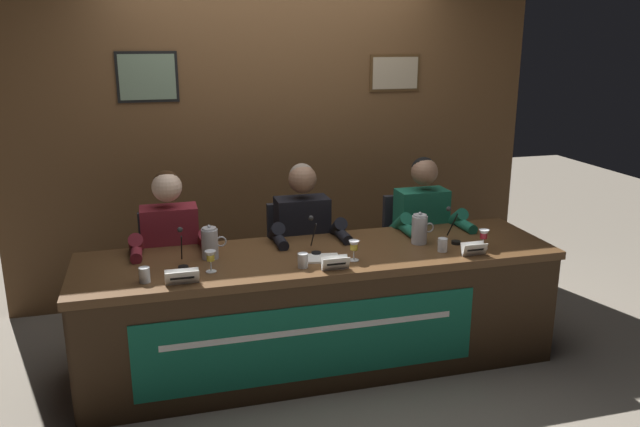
{
  "coord_description": "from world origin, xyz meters",
  "views": [
    {
      "loc": [
        -0.97,
        -3.56,
        2.04
      ],
      "look_at": [
        0.0,
        0.0,
        1.0
      ],
      "focal_mm": 35.45,
      "sensor_mm": 36.0,
      "label": 1
    }
  ],
  "objects_px": {
    "water_cup_left": "(145,276)",
    "water_cup_right": "(443,246)",
    "juice_glass_center": "(354,247)",
    "water_pitcher_left_side": "(210,243)",
    "nameplate_right": "(474,249)",
    "conference_table": "(324,295)",
    "juice_glass_left": "(211,257)",
    "nameplate_left": "(182,277)",
    "nameplate_center": "(335,263)",
    "chair_right": "(413,257)",
    "panelist_right": "(425,230)",
    "juice_glass_right": "(484,236)",
    "chair_left": "(173,280)",
    "microphone_left": "(182,255)",
    "microphone_center": "(314,241)",
    "panelist_center": "(305,240)",
    "water_pitcher_right_side": "(420,229)",
    "chair_center": "(299,268)",
    "document_stack_center": "(321,258)",
    "water_cup_center": "(303,261)",
    "panelist_left": "(171,251)",
    "microphone_right": "(454,231)"
  },
  "relations": [
    {
      "from": "chair_right",
      "to": "nameplate_left",
      "type": "bearing_deg",
      "value": -153.06
    },
    {
      "from": "water_cup_right",
      "to": "water_pitcher_right_side",
      "type": "bearing_deg",
      "value": 111.29
    },
    {
      "from": "water_cup_center",
      "to": "juice_glass_center",
      "type": "bearing_deg",
      "value": 5.97
    },
    {
      "from": "juice_glass_left",
      "to": "water_cup_right",
      "type": "height_order",
      "value": "juice_glass_left"
    },
    {
      "from": "nameplate_right",
      "to": "water_pitcher_right_side",
      "type": "bearing_deg",
      "value": 126.68
    },
    {
      "from": "nameplate_right",
      "to": "document_stack_center",
      "type": "bearing_deg",
      "value": 169.15
    },
    {
      "from": "microphone_center",
      "to": "water_cup_center",
      "type": "bearing_deg",
      "value": -119.75
    },
    {
      "from": "water_cup_left",
      "to": "water_cup_right",
      "type": "bearing_deg",
      "value": 1.31
    },
    {
      "from": "juice_glass_center",
      "to": "water_cup_right",
      "type": "distance_m",
      "value": 0.58
    },
    {
      "from": "conference_table",
      "to": "panelist_right",
      "type": "distance_m",
      "value": 1.03
    },
    {
      "from": "juice_glass_left",
      "to": "chair_center",
      "type": "xyz_separation_m",
      "value": [
        0.68,
        0.74,
        -0.4
      ]
    },
    {
      "from": "panelist_left",
      "to": "microphone_center",
      "type": "xyz_separation_m",
      "value": [
        0.85,
        -0.38,
        0.12
      ]
    },
    {
      "from": "juice_glass_center",
      "to": "conference_table",
      "type": "bearing_deg",
      "value": 152.8
    },
    {
      "from": "microphone_left",
      "to": "water_pitcher_left_side",
      "type": "xyz_separation_m",
      "value": [
        0.17,
        0.11,
        0.02
      ]
    },
    {
      "from": "microphone_center",
      "to": "panelist_center",
      "type": "bearing_deg",
      "value": 84.73
    },
    {
      "from": "nameplate_right",
      "to": "water_pitcher_left_side",
      "type": "xyz_separation_m",
      "value": [
        -1.55,
        0.37,
        0.05
      ]
    },
    {
      "from": "water_cup_right",
      "to": "microphone_left",
      "type": "bearing_deg",
      "value": 174.72
    },
    {
      "from": "microphone_left",
      "to": "juice_glass_right",
      "type": "distance_m",
      "value": 1.85
    },
    {
      "from": "nameplate_right",
      "to": "conference_table",
      "type": "bearing_deg",
      "value": 168.22
    },
    {
      "from": "nameplate_right",
      "to": "panelist_right",
      "type": "bearing_deg",
      "value": 90.68
    },
    {
      "from": "water_cup_right",
      "to": "juice_glass_center",
      "type": "bearing_deg",
      "value": -178.86
    },
    {
      "from": "water_pitcher_right_side",
      "to": "document_stack_center",
      "type": "relative_size",
      "value": 0.9
    },
    {
      "from": "nameplate_center",
      "to": "microphone_center",
      "type": "distance_m",
      "value": 0.32
    },
    {
      "from": "nameplate_center",
      "to": "nameplate_right",
      "type": "distance_m",
      "value": 0.88
    },
    {
      "from": "panelist_left",
      "to": "document_stack_center",
      "type": "bearing_deg",
      "value": -30.36
    },
    {
      "from": "panelist_left",
      "to": "juice_glass_left",
      "type": "xyz_separation_m",
      "value": [
        0.2,
        -0.54,
        0.13
      ]
    },
    {
      "from": "nameplate_left",
      "to": "juice_glass_left",
      "type": "distance_m",
      "value": 0.23
    },
    {
      "from": "panelist_center",
      "to": "juice_glass_right",
      "type": "relative_size",
      "value": 9.83
    },
    {
      "from": "juice_glass_right",
      "to": "conference_table",
      "type": "bearing_deg",
      "value": 174.96
    },
    {
      "from": "chair_left",
      "to": "water_cup_right",
      "type": "xyz_separation_m",
      "value": [
        1.62,
        -0.76,
        0.35
      ]
    },
    {
      "from": "water_cup_left",
      "to": "nameplate_center",
      "type": "bearing_deg",
      "value": -4.87
    },
    {
      "from": "conference_table",
      "to": "nameplate_right",
      "type": "bearing_deg",
      "value": -11.78
    },
    {
      "from": "juice_glass_left",
      "to": "water_pitcher_left_side",
      "type": "distance_m",
      "value": 0.23
    },
    {
      "from": "conference_table",
      "to": "chair_left",
      "type": "distance_m",
      "value": 1.12
    },
    {
      "from": "juice_glass_center",
      "to": "water_pitcher_left_side",
      "type": "distance_m",
      "value": 0.86
    },
    {
      "from": "nameplate_left",
      "to": "juice_glass_left",
      "type": "height_order",
      "value": "juice_glass_left"
    },
    {
      "from": "chair_right",
      "to": "nameplate_center",
      "type": "bearing_deg",
      "value": -134.51
    },
    {
      "from": "water_cup_left",
      "to": "water_pitcher_left_side",
      "type": "height_order",
      "value": "water_pitcher_left_side"
    },
    {
      "from": "water_cup_right",
      "to": "microphone_right",
      "type": "height_order",
      "value": "microphone_right"
    },
    {
      "from": "chair_center",
      "to": "juice_glass_center",
      "type": "relative_size",
      "value": 7.19
    },
    {
      "from": "nameplate_center",
      "to": "chair_right",
      "type": "bearing_deg",
      "value": 45.49
    },
    {
      "from": "chair_left",
      "to": "juice_glass_left",
      "type": "height_order",
      "value": "chair_left"
    },
    {
      "from": "panelist_right",
      "to": "juice_glass_right",
      "type": "distance_m",
      "value": 0.61
    },
    {
      "from": "panelist_right",
      "to": "water_cup_right",
      "type": "xyz_separation_m",
      "value": [
        -0.14,
        -0.56,
        0.08
      ]
    },
    {
      "from": "nameplate_right",
      "to": "juice_glass_right",
      "type": "height_order",
      "value": "juice_glass_right"
    },
    {
      "from": "water_pitcher_left_side",
      "to": "water_pitcher_right_side",
      "type": "bearing_deg",
      "value": -2.91
    },
    {
      "from": "chair_left",
      "to": "nameplate_left",
      "type": "relative_size",
      "value": 4.92
    },
    {
      "from": "nameplate_left",
      "to": "microphone_center",
      "type": "distance_m",
      "value": 0.87
    },
    {
      "from": "nameplate_left",
      "to": "nameplate_center",
      "type": "bearing_deg",
      "value": -0.68
    },
    {
      "from": "chair_center",
      "to": "document_stack_center",
      "type": "distance_m",
      "value": 0.77
    }
  ]
}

